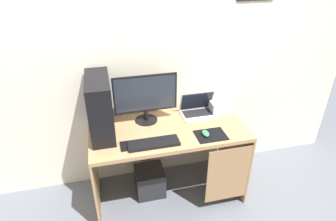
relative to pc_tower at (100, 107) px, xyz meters
name	(u,v)px	position (x,y,z in m)	size (l,w,h in m)	color
ground_plane	(168,191)	(0.56, -0.07, -1.01)	(8.00, 8.00, 0.00)	slate
wall_back	(158,55)	(0.56, 0.30, 0.29)	(4.00, 0.05, 2.60)	beige
desk	(170,143)	(0.57, -0.09, -0.41)	(1.38, 0.67, 0.76)	#A37A51
pc_tower	(100,107)	(0.00, 0.00, 0.00)	(0.19, 0.50, 0.50)	black
monitor	(146,97)	(0.39, 0.09, -0.01)	(0.56, 0.20, 0.45)	black
laptop	(198,109)	(0.90, 0.11, -0.21)	(0.33, 0.22, 0.22)	silver
projector	(221,107)	(1.13, 0.10, -0.20)	(0.20, 0.14, 0.10)	silver
keyboard	(154,143)	(0.39, -0.28, -0.24)	(0.42, 0.14, 0.02)	black
mousepad	(211,135)	(0.88, -0.27, -0.25)	(0.26, 0.20, 0.01)	black
mouse_left	(206,133)	(0.84, -0.26, -0.23)	(0.06, 0.10, 0.03)	#338C4C
cell_phone	(125,146)	(0.16, -0.25, -0.25)	(0.07, 0.13, 0.01)	black
subwoofer	(150,181)	(0.38, -0.03, -0.87)	(0.27, 0.27, 0.27)	#232326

